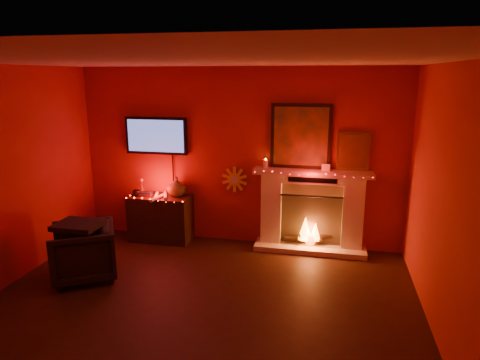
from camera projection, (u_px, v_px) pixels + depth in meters
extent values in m
plane|color=black|center=(187.00, 327.00, 4.49)|extent=(5.00, 5.00, 0.00)
plane|color=beige|center=(178.00, 61.00, 3.84)|extent=(5.00, 5.00, 0.00)
plane|color=#A31F1A|center=(238.00, 157.00, 6.54)|extent=(5.00, 0.00, 5.00)
plane|color=#A31F1A|center=(460.00, 222.00, 3.66)|extent=(0.00, 5.00, 5.00)
cube|color=beige|center=(310.00, 248.00, 6.43)|extent=(1.65, 0.40, 0.08)
cube|color=beige|center=(272.00, 211.00, 6.51)|extent=(0.30, 0.22, 0.95)
cube|color=beige|center=(353.00, 217.00, 6.27)|extent=(0.30, 0.22, 0.95)
cube|color=beige|center=(313.00, 178.00, 6.26)|extent=(1.50, 0.22, 0.14)
cube|color=beige|center=(313.00, 173.00, 6.18)|extent=(1.72, 0.34, 0.06)
cube|color=#8C6A51|center=(312.00, 213.00, 6.45)|extent=(0.90, 0.10, 0.95)
cube|color=black|center=(311.00, 222.00, 6.30)|extent=(0.90, 0.02, 0.78)
cylinder|color=black|center=(303.00, 240.00, 6.48)|extent=(0.55, 0.09, 0.09)
cylinder|color=black|center=(316.00, 237.00, 6.45)|extent=(0.51, 0.18, 0.08)
cone|color=orange|center=(305.00, 228.00, 6.43)|extent=(0.20, 0.20, 0.34)
cone|color=orange|center=(315.00, 231.00, 6.42)|extent=(0.16, 0.16, 0.26)
sphere|color=#FF3F07|center=(310.00, 239.00, 6.46)|extent=(0.18, 0.18, 0.18)
cube|color=black|center=(301.00, 136.00, 6.23)|extent=(0.88, 0.05, 0.95)
cube|color=#B85618|center=(301.00, 137.00, 6.20)|extent=(0.78, 0.01, 0.85)
cube|color=gold|center=(353.00, 151.00, 6.13)|extent=(0.46, 0.04, 0.56)
cube|color=#A77626|center=(353.00, 152.00, 6.10)|extent=(0.38, 0.01, 0.48)
cylinder|color=#F7F4CE|center=(266.00, 164.00, 6.35)|extent=(0.07, 0.07, 0.12)
cube|color=beige|center=(326.00, 167.00, 6.15)|extent=(0.12, 0.01, 0.10)
cube|color=black|center=(156.00, 136.00, 6.69)|extent=(1.00, 0.06, 0.58)
cube|color=#4B64C3|center=(155.00, 136.00, 6.66)|extent=(0.92, 0.01, 0.50)
cylinder|color=black|center=(173.00, 175.00, 6.80)|extent=(0.02, 0.02, 0.66)
cylinder|color=yellow|center=(234.00, 180.00, 6.61)|extent=(0.20, 0.03, 0.20)
cylinder|color=beige|center=(234.00, 180.00, 6.60)|extent=(0.13, 0.01, 0.13)
cube|color=black|center=(161.00, 218.00, 6.79)|extent=(0.96, 0.48, 0.73)
imported|color=brown|center=(176.00, 186.00, 6.68)|extent=(0.29, 0.29, 0.30)
imported|color=black|center=(136.00, 193.00, 6.69)|extent=(0.12, 0.12, 0.10)
cylinder|color=beige|center=(156.00, 196.00, 6.63)|extent=(0.16, 0.38, 0.05)
cylinder|color=beige|center=(157.00, 198.00, 6.52)|extent=(0.10, 0.38, 0.05)
cylinder|color=beige|center=(165.00, 195.00, 6.66)|extent=(0.19, 0.37, 0.05)
cube|color=#501D16|center=(146.00, 195.00, 6.72)|extent=(0.20, 0.14, 0.03)
cube|color=#1E3046|center=(147.00, 193.00, 6.72)|extent=(0.17, 0.12, 0.02)
imported|color=black|center=(83.00, 252.00, 5.50)|extent=(1.06, 1.05, 0.71)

